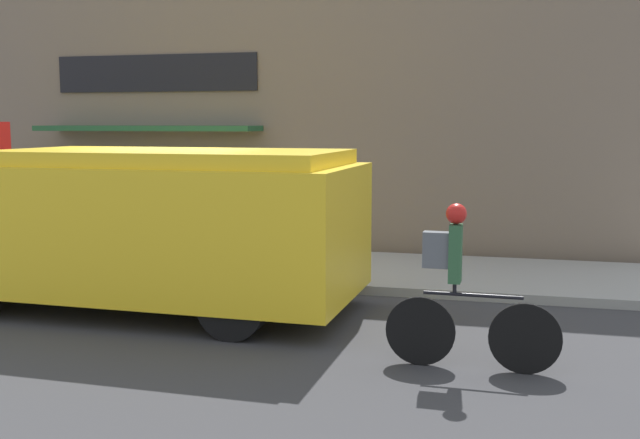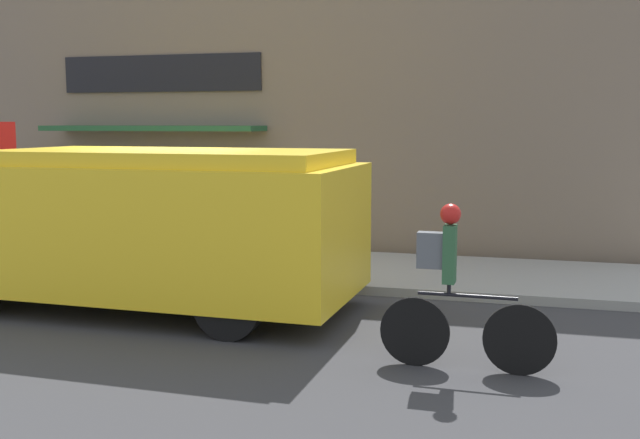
% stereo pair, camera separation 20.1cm
% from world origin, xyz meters
% --- Properties ---
extents(ground_plane, '(70.00, 70.00, 0.00)m').
position_xyz_m(ground_plane, '(0.00, 0.00, 0.00)').
color(ground_plane, '#38383A').
extents(sidewalk, '(28.00, 2.86, 0.13)m').
position_xyz_m(sidewalk, '(0.00, 1.43, 0.07)').
color(sidewalk, '#999993').
rests_on(sidewalk, ground_plane).
extents(storefront, '(14.77, 1.05, 5.49)m').
position_xyz_m(storefront, '(-0.06, 3.17, 2.74)').
color(storefront, '#756656').
rests_on(storefront, ground_plane).
extents(school_bus, '(6.06, 2.93, 2.11)m').
position_xyz_m(school_bus, '(0.36, -1.47, 1.11)').
color(school_bus, yellow).
rests_on(school_bus, ground_plane).
extents(cyclist, '(1.73, 0.21, 1.67)m').
position_xyz_m(cyclist, '(4.49, -2.93, 0.79)').
color(cyclist, black).
rests_on(cyclist, ground_plane).
extents(stop_sign_post, '(0.45, 0.45, 2.39)m').
position_xyz_m(stop_sign_post, '(-3.62, 0.68, 1.73)').
color(stop_sign_post, slate).
rests_on(stop_sign_post, sidewalk).
extents(trash_bin, '(0.64, 0.64, 0.78)m').
position_xyz_m(trash_bin, '(-2.53, 1.72, 0.53)').
color(trash_bin, slate).
rests_on(trash_bin, sidewalk).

